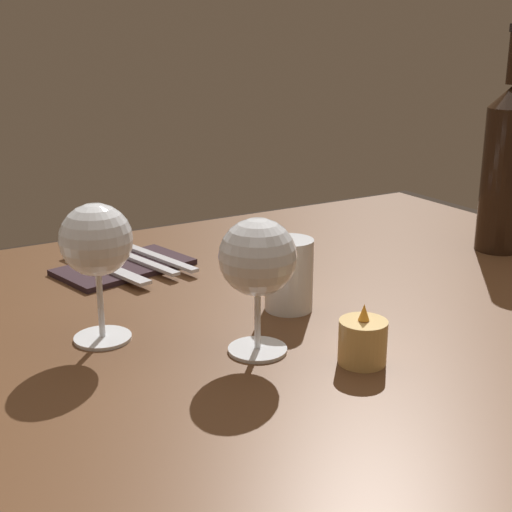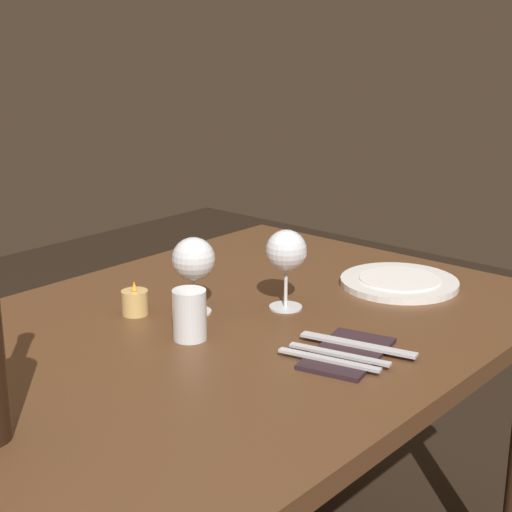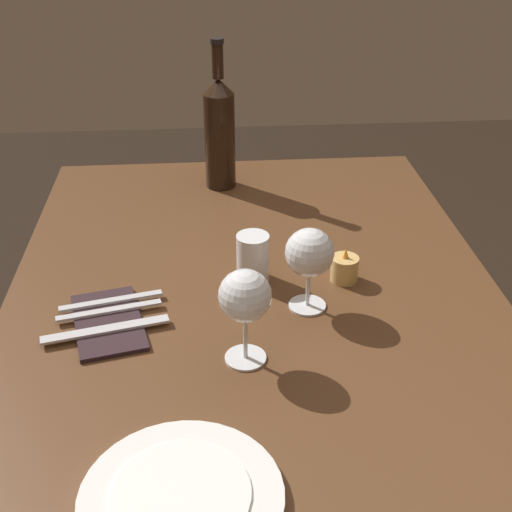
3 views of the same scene
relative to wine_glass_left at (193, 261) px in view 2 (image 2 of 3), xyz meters
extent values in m
cube|color=#56351E|center=(-0.03, -0.09, -0.12)|extent=(1.30, 0.90, 0.04)
cylinder|color=#412816|center=(0.55, 0.29, -0.49)|extent=(0.06, 0.06, 0.70)
cylinder|color=white|center=(0.00, 0.00, -0.10)|extent=(0.07, 0.07, 0.00)
cylinder|color=white|center=(0.00, 0.00, -0.07)|extent=(0.01, 0.01, 0.07)
sphere|color=white|center=(0.00, 0.00, 0.00)|extent=(0.08, 0.08, 0.08)
cylinder|color=#42070F|center=(0.00, 0.00, 0.00)|extent=(0.07, 0.07, 0.02)
cylinder|color=white|center=(0.14, -0.12, -0.10)|extent=(0.07, 0.07, 0.00)
cylinder|color=white|center=(0.14, -0.12, -0.06)|extent=(0.01, 0.01, 0.08)
sphere|color=white|center=(0.14, -0.12, 0.01)|extent=(0.08, 0.08, 0.08)
cylinder|color=#42070F|center=(0.14, -0.12, 0.01)|extent=(0.06, 0.06, 0.02)
cylinder|color=white|center=(-0.10, -0.09, -0.06)|extent=(0.06, 0.06, 0.09)
cylinder|color=silver|center=(-0.10, -0.09, -0.08)|extent=(0.05, 0.05, 0.05)
cylinder|color=#DBB266|center=(-0.08, 0.08, -0.08)|extent=(0.05, 0.05, 0.05)
cylinder|color=white|center=(-0.08, 0.08, -0.09)|extent=(0.04, 0.04, 0.03)
cone|color=#F99E2D|center=(-0.08, 0.08, -0.05)|extent=(0.01, 0.01, 0.02)
cylinder|color=white|center=(0.41, -0.21, -0.10)|extent=(0.25, 0.25, 0.01)
cylinder|color=white|center=(0.41, -0.21, -0.09)|extent=(0.17, 0.17, 0.00)
cube|color=#2D1E23|center=(0.03, -0.34, -0.10)|extent=(0.21, 0.15, 0.01)
cube|color=silver|center=(0.00, -0.34, -0.10)|extent=(0.05, 0.18, 0.00)
cube|color=silver|center=(-0.02, -0.34, -0.10)|extent=(0.05, 0.18, 0.00)
cube|color=silver|center=(0.06, -0.34, -0.10)|extent=(0.07, 0.21, 0.00)
camera|label=1|loc=(0.38, 0.63, 0.24)|focal=50.89mm
camera|label=2|loc=(-1.00, -1.03, 0.43)|focal=54.67mm
camera|label=3|loc=(0.98, -0.17, 0.58)|focal=47.74mm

